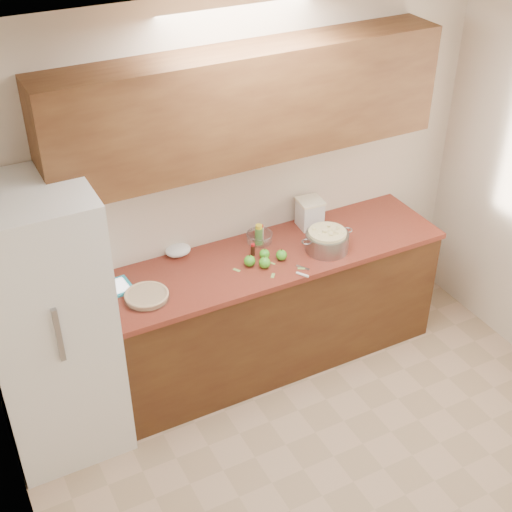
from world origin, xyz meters
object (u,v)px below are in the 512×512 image
flour_canister (310,213)px  colander (327,241)px  pie (147,296)px  tablet (111,289)px

flour_canister → colander: bearing=-100.0°
pie → tablet: size_ratio=1.05×
colander → flour_canister: 0.33m
pie → flour_canister: size_ratio=1.33×
colander → tablet: bearing=171.2°
colander → tablet: (-1.46, 0.23, -0.06)m
pie → tablet: (-0.17, 0.19, -0.01)m
flour_canister → tablet: size_ratio=0.79×
pie → flour_canister: 1.38m
pie → flour_canister: flour_canister is taller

